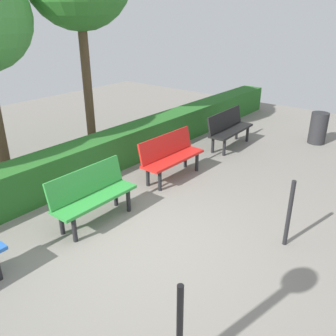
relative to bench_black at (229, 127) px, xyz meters
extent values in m
plane|color=gray|center=(4.26, 0.86, -0.48)|extent=(18.16, 18.16, 0.00)
cube|color=black|center=(0.00, 0.07, -0.07)|extent=(1.52, 0.47, 0.05)
cube|color=black|center=(0.00, -0.12, 0.17)|extent=(1.51, 0.17, 0.42)
cylinder|color=black|center=(-0.61, 0.21, -0.29)|extent=(0.07, 0.07, 0.39)
cylinder|color=black|center=(-0.60, -0.09, -0.29)|extent=(0.07, 0.07, 0.39)
cylinder|color=black|center=(0.60, 0.24, -0.29)|extent=(0.07, 0.07, 0.39)
cylinder|color=black|center=(0.61, -0.06, -0.29)|extent=(0.07, 0.07, 0.39)
cube|color=red|center=(2.27, 0.08, -0.07)|extent=(1.47, 0.46, 0.05)
cube|color=red|center=(2.26, -0.11, 0.17)|extent=(1.46, 0.17, 0.42)
cylinder|color=black|center=(1.70, 0.24, -0.29)|extent=(0.07, 0.07, 0.39)
cylinder|color=black|center=(1.69, -0.06, -0.29)|extent=(0.07, 0.07, 0.39)
cylinder|color=black|center=(2.85, 0.21, -0.29)|extent=(0.07, 0.07, 0.39)
cylinder|color=black|center=(2.84, -0.09, -0.29)|extent=(0.07, 0.07, 0.39)
cube|color=#2D8C38|center=(4.29, 0.13, -0.07)|extent=(1.39, 0.42, 0.05)
cube|color=#2D8C38|center=(4.29, -0.06, 0.17)|extent=(1.39, 0.13, 0.42)
cylinder|color=black|center=(3.74, 0.28, -0.29)|extent=(0.07, 0.07, 0.39)
cylinder|color=black|center=(3.74, -0.02, -0.29)|extent=(0.07, 0.07, 0.39)
cylinder|color=black|center=(4.83, 0.28, -0.29)|extent=(0.07, 0.07, 0.39)
cylinder|color=black|center=(4.83, -0.02, -0.29)|extent=(0.07, 0.07, 0.39)
cube|color=#266023|center=(3.26, -1.28, -0.12)|extent=(14.16, 0.62, 0.73)
cylinder|color=brown|center=(2.08, -2.58, 1.06)|extent=(0.20, 0.20, 3.08)
cylinder|color=black|center=(3.02, 2.66, 0.02)|extent=(0.06, 0.06, 1.00)
cylinder|color=black|center=(5.51, 2.66, 0.02)|extent=(0.06, 0.06, 1.00)
cylinder|color=#262628|center=(-1.59, 1.62, -0.09)|extent=(0.42, 0.42, 0.78)
camera|label=1|loc=(7.34, 3.99, 2.56)|focal=38.09mm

